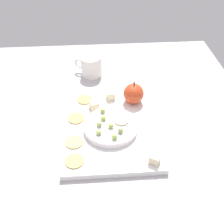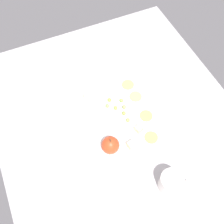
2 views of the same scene
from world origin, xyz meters
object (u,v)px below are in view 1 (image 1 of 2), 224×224
object	(u,v)px
grape_3	(99,124)
apple_slice_0	(121,120)
cracker_1	(76,118)
grape_0	(103,118)
cheese_cube_0	(155,159)
grape_4	(121,130)
cracker_0	(74,161)
platter	(109,126)
grape_2	(103,111)
serving_dish	(109,127)
grape_6	(115,137)
grape_5	(99,132)
cheese_cube_2	(110,96)
grape_1	(112,126)
apple_whole	(134,94)
cracker_2	(85,100)
cup	(91,66)
cracker_3	(74,142)
cheese_cube_1	(94,105)

from	to	relation	value
grape_3	apple_slice_0	bearing A→B (deg)	-75.24
cracker_1	grape_0	size ratio (longest dim) A/B	3.05
cheese_cube_0	apple_slice_0	xyz separation A→B (cm)	(14.37, 7.30, 1.04)
grape_4	cracker_0	bearing A→B (deg)	121.57
platter	grape_3	size ratio (longest dim) A/B	22.32
apple_slice_0	grape_2	bearing A→B (deg)	51.25
serving_dish	grape_4	distance (cm)	4.96
grape_6	grape_2	bearing A→B (deg)	13.60
cracker_1	grape_5	size ratio (longest dim) A/B	3.05
cheese_cube_2	grape_1	size ratio (longest dim) A/B	1.53
cheese_cube_0	cracker_1	world-z (taller)	cheese_cube_0
apple_slice_0	cracker_1	bearing A→B (deg)	73.11
grape_6	apple_whole	bearing A→B (deg)	-22.53
grape_1	cracker_2	bearing A→B (deg)	26.86
serving_dish	cup	distance (cm)	33.43
grape_6	grape_3	bearing A→B (deg)	36.56
cheese_cube_0	cup	world-z (taller)	cup
grape_6	grape_4	bearing A→B (deg)	-38.76
cracker_2	grape_6	xyz separation A→B (cm)	(-20.46, -8.33, 2.59)
cracker_1	cracker_2	xyz separation A→B (cm)	(9.24, -2.64, 0.00)
grape_0	apple_slice_0	world-z (taller)	grape_0
grape_1	platter	bearing A→B (deg)	12.81
grape_1	grape_3	bearing A→B (deg)	76.35
grape_2	grape_0	bearing A→B (deg)	-178.50
serving_dish	grape_3	size ratio (longest dim) A/B	9.42
platter	apple_slice_0	xyz separation A→B (cm)	(-1.38, -3.71, 3.28)
platter	grape_3	bearing A→B (deg)	137.59
grape_0	grape_4	bearing A→B (deg)	-140.85
cracker_1	apple_slice_0	distance (cm)	14.31
grape_2	apple_slice_0	size ratio (longest dim) A/B	0.37
cheese_cube_2	cracker_0	xyz separation A→B (cm)	(-26.20, 11.27, -1.08)
apple_whole	grape_0	world-z (taller)	apple_whole
grape_1	grape_4	distance (cm)	3.00
cheese_cube_0	grape_2	distance (cm)	22.55
apple_whole	cracker_3	distance (cm)	25.81
apple_whole	cracker_2	distance (cm)	16.41
grape_6	cup	size ratio (longest dim) A/B	0.16
cheese_cube_1	grape_0	xyz separation A→B (cm)	(-7.90, -2.62, 1.44)
cracker_0	grape_2	size ratio (longest dim) A/B	3.05
apple_slice_0	apple_whole	bearing A→B (deg)	-24.17
platter	grape_5	xyz separation A→B (cm)	(-6.40, 3.12, 3.66)
cheese_cube_1	apple_slice_0	distance (cm)	11.75
cracker_1	grape_3	world-z (taller)	grape_3
cracker_0	cracker_1	world-z (taller)	same
grape_4	cracker_3	bearing A→B (deg)	94.87
apple_slice_0	cheese_cube_2	bearing A→B (deg)	9.59
cracker_3	grape_5	size ratio (longest dim) A/B	3.05
grape_6	cup	world-z (taller)	cup
platter	cracker_3	size ratio (longest dim) A/B	7.31
grape_1	grape_6	world-z (taller)	same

